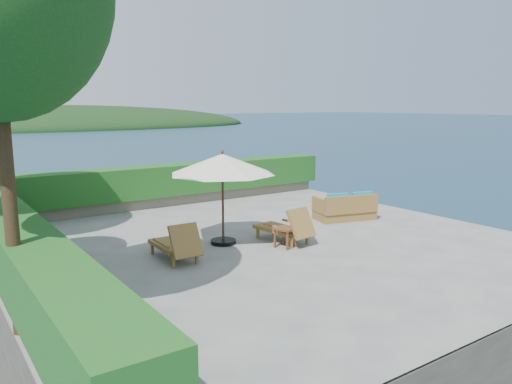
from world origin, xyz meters
TOP-DOWN VIEW (x-y plane):
  - ground at (0.00, 0.00)m, footprint 12.00×12.00m
  - foundation at (0.00, 0.00)m, footprint 12.00×12.00m
  - ocean at (0.00, 0.00)m, footprint 600.00×600.00m
  - offshore_island at (25.00, 140.00)m, footprint 126.00×57.60m
  - planter_wall_far at (0.00, 5.60)m, footprint 12.00×0.60m
  - planter_wall_left at (-5.60, 0.00)m, footprint 0.60×12.00m
  - hedge_far at (0.00, 5.60)m, footprint 12.40×0.90m
  - hedge_left at (-5.60, 0.00)m, footprint 0.90×12.40m
  - patio_umbrella at (-0.93, 0.42)m, footprint 2.69×2.69m
  - lounge_left at (-2.47, -0.16)m, footprint 0.74×1.57m
  - lounge_right at (0.39, -0.37)m, footprint 0.84×1.65m
  - side_table at (0.11, -0.69)m, footprint 0.57×0.57m
  - wicker_loveseat at (3.35, 0.58)m, footprint 1.89×1.29m

SIDE VIEW (x-z plane):
  - offshore_island at x=25.00m, z-range -9.30..3.30m
  - ocean at x=0.00m, z-range -3.00..-3.00m
  - foundation at x=0.00m, z-range -3.05..-0.05m
  - ground at x=0.00m, z-range 0.00..0.00m
  - planter_wall_far at x=0.00m, z-range 0.00..0.36m
  - planter_wall_left at x=-5.60m, z-range 0.00..0.36m
  - wicker_loveseat at x=3.35m, z-range -0.09..0.75m
  - lounge_left at x=-2.47m, z-range -0.07..0.82m
  - lounge_right at x=0.39m, z-range -0.07..0.84m
  - side_table at x=0.11m, z-range 0.16..0.64m
  - hedge_far at x=0.00m, z-range 0.35..1.35m
  - hedge_left at x=-5.60m, z-range 0.35..1.35m
  - patio_umbrella at x=-0.93m, z-range 0.79..3.07m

